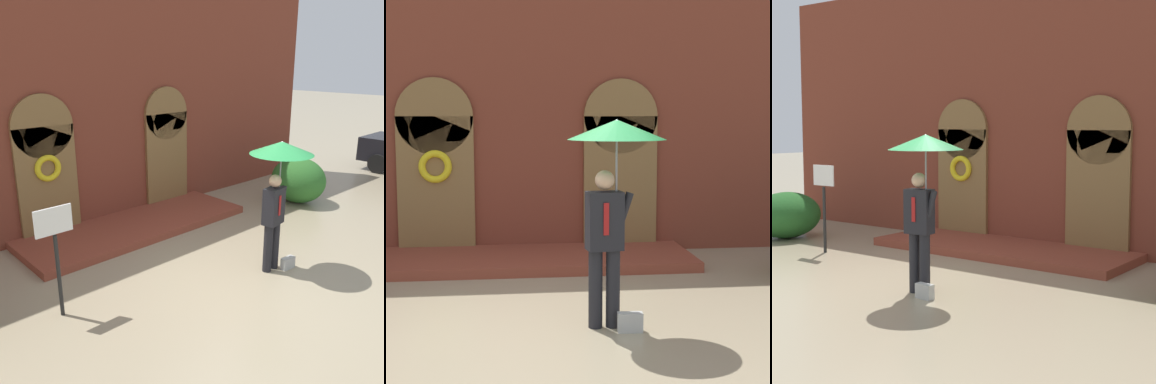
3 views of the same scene
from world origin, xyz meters
TOP-DOWN VIEW (x-y plane):
  - ground_plane at (0.00, 0.00)m, footprint 80.00×80.00m
  - building_facade at (-0.00, 4.15)m, footprint 14.00×2.30m
  - person_with_umbrella at (0.77, -0.18)m, footprint 1.10×1.10m
  - handbag at (0.94, -0.38)m, footprint 0.29×0.14m

SIDE VIEW (x-z plane):
  - ground_plane at x=0.00m, z-range 0.00..0.00m
  - handbag at x=0.94m, z-range 0.00..0.22m
  - person_with_umbrella at x=0.77m, z-range 0.73..3.09m
  - building_facade at x=0.00m, z-range -0.12..5.48m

